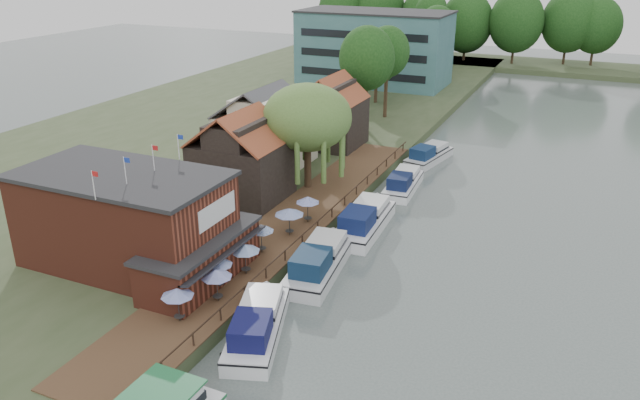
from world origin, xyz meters
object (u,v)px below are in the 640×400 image
at_px(cruiser_1, 319,257).
at_px(cottage_a, 241,155).
at_px(cruiser_3, 403,180).
at_px(umbrella_4, 261,238).
at_px(umbrella_6, 308,209).
at_px(umbrella_1, 217,285).
at_px(cruiser_0, 257,320).
at_px(umbrella_2, 218,273).
at_px(cruiser_2, 365,217).
at_px(cottage_c, 332,111).
at_px(umbrella_5, 289,222).
at_px(cruiser_4, 429,153).
at_px(hotel_block, 374,47).
at_px(umbrella_3, 246,259).
at_px(pub, 146,223).
at_px(willow, 307,137).
at_px(umbrella_0, 178,305).
at_px(cottage_b, 265,126).

bearing_deg(cruiser_1, cottage_a, 136.59).
bearing_deg(cruiser_3, umbrella_4, -108.70).
bearing_deg(umbrella_6, cruiser_1, -57.69).
height_order(umbrella_1, cruiser_0, umbrella_1).
xyz_separation_m(umbrella_2, cruiser_2, (5.12, 15.33, -0.95)).
distance_m(cottage_c, cruiser_2, 22.76).
bearing_deg(umbrella_6, umbrella_5, -94.87).
distance_m(umbrella_5, cruiser_4, 26.89).
bearing_deg(hotel_block, cruiser_1, -73.64).
xyz_separation_m(hotel_block, umbrella_1, (15.22, -73.05, -4.86)).
bearing_deg(cruiser_4, hotel_block, 129.99).
bearing_deg(umbrella_3, pub, -163.88).
height_order(umbrella_2, cruiser_3, umbrella_2).
height_order(hotel_block, cottage_a, hotel_block).
bearing_deg(umbrella_5, cruiser_4, 79.86).
bearing_deg(umbrella_3, cruiser_1, 45.67).
height_order(pub, umbrella_6, pub).
bearing_deg(umbrella_1, cottage_c, 101.33).
distance_m(pub, umbrella_2, 6.82).
distance_m(cottage_a, willow, 6.80).
xyz_separation_m(umbrella_3, umbrella_6, (0.17, 10.20, 0.00)).
xyz_separation_m(umbrella_2, cruiser_1, (4.66, 6.72, -0.96)).
relative_size(hotel_block, umbrella_1, 10.69).
relative_size(willow, umbrella_2, 4.39).
height_order(umbrella_4, cruiser_1, umbrella_4).
distance_m(umbrella_0, umbrella_2, 4.56).
bearing_deg(cottage_a, hotel_block, 97.13).
xyz_separation_m(cottage_c, cruiser_2, (11.50, -19.25, -3.91)).
xyz_separation_m(umbrella_0, umbrella_4, (0.06, 10.63, 0.00)).
bearing_deg(hotel_block, cottage_a, -82.87).
bearing_deg(umbrella_0, cruiser_3, 80.14).
distance_m(cruiser_3, cruiser_4, 10.05).
bearing_deg(cruiser_1, cottage_b, 121.50).
bearing_deg(pub, cruiser_3, 65.49).
distance_m(umbrella_3, umbrella_6, 10.20).
relative_size(cottage_b, cruiser_0, 0.94).
bearing_deg(hotel_block, umbrella_5, -76.41).
height_order(cottage_a, umbrella_6, cottage_a).
relative_size(umbrella_6, cruiser_4, 0.26).
height_order(hotel_block, umbrella_6, hotel_block).
height_order(willow, umbrella_5, willow).
bearing_deg(cruiser_4, cruiser_3, -78.99).
bearing_deg(umbrella_5, pub, -126.91).
relative_size(cottage_b, umbrella_1, 4.04).
bearing_deg(umbrella_5, cruiser_1, -36.94).
bearing_deg(umbrella_1, cruiser_4, 83.29).
xyz_separation_m(umbrella_1, cruiser_4, (4.44, 37.72, -1.18)).
distance_m(hotel_block, umbrella_1, 74.77).
height_order(pub, umbrella_0, pub).
distance_m(cottage_a, umbrella_6, 9.14).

